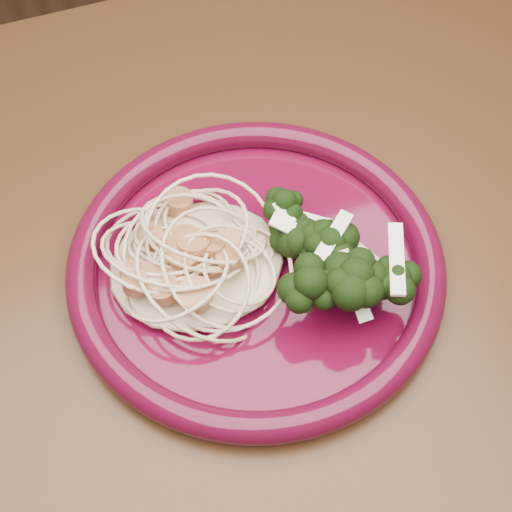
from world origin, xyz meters
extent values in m
cube|color=#472814|center=(0.00, 0.00, 0.73)|extent=(1.20, 0.80, 0.04)
cylinder|color=#50061F|center=(-0.05, 0.02, 0.75)|extent=(0.36, 0.36, 0.01)
torus|color=#50061F|center=(-0.05, 0.02, 0.76)|extent=(0.37, 0.37, 0.02)
ellipsoid|color=beige|center=(-0.09, 0.04, 0.77)|extent=(0.17, 0.16, 0.03)
ellipsoid|color=black|center=(0.00, 0.01, 0.78)|extent=(0.13, 0.16, 0.05)
camera|label=1|loc=(-0.16, -0.26, 1.22)|focal=50.00mm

